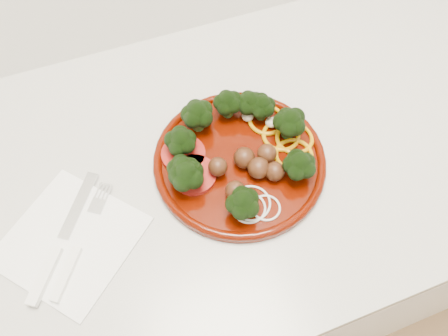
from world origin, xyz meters
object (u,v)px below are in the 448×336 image
object	(u,v)px
plate	(237,152)
napkin	(71,240)
knife	(56,252)
fork	(73,259)

from	to	relation	value
plate	napkin	xyz separation A→B (m)	(-0.28, -0.04, -0.02)
plate	napkin	distance (m)	0.28
plate	knife	world-z (taller)	plate
napkin	fork	bearing A→B (deg)	-91.48
plate	knife	distance (m)	0.30
napkin	knife	size ratio (longest dim) A/B	0.95
napkin	knife	distance (m)	0.03
plate	knife	xyz separation A→B (m)	(-0.30, -0.06, -0.01)
plate	napkin	size ratio (longest dim) A/B	1.58
knife	plate	bearing A→B (deg)	-44.63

